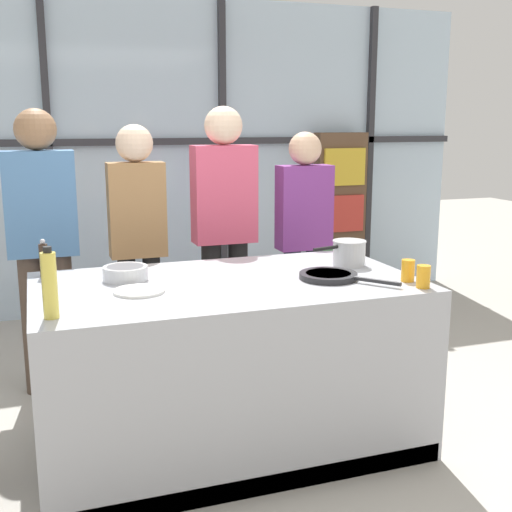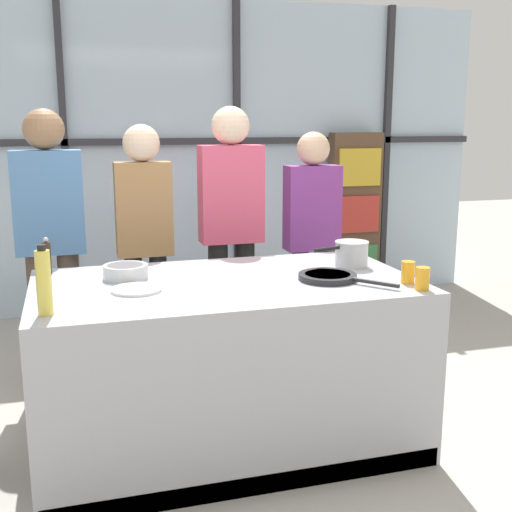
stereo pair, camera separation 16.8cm
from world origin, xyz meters
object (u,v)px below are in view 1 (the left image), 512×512
object	(u,v)px
spectator_far_left	(42,233)
spectator_far_right	(304,230)
saucepan	(349,252)
juice_glass_far	(408,271)
oil_bottle	(50,285)
frying_pan	(330,276)
juice_glass_near	(423,277)
pepper_grinder	(44,259)
mixing_bowl	(125,273)
spectator_center_left	(138,233)
spectator_center_right	(224,221)
white_plate	(139,291)

from	to	relation	value
spectator_far_left	spectator_far_right	size ratio (longest dim) A/B	1.09
saucepan	juice_glass_far	bearing A→B (deg)	-74.85
oil_bottle	frying_pan	bearing A→B (deg)	9.49
juice_glass_near	pepper_grinder	bearing A→B (deg)	154.00
spectator_far_left	mixing_bowl	bearing A→B (deg)	114.49
spectator_center_left	frying_pan	world-z (taller)	spectator_center_left
saucepan	juice_glass_near	world-z (taller)	saucepan
frying_pan	saucepan	bearing A→B (deg)	46.68
pepper_grinder	juice_glass_near	world-z (taller)	pepper_grinder
spectator_center_left	juice_glass_near	size ratio (longest dim) A/B	14.94
spectator_far_left	spectator_center_right	bearing A→B (deg)	-180.00
spectator_center_right	spectator_far_right	size ratio (longest dim) A/B	1.10
juice_glass_near	juice_glass_far	xyz separation A→B (m)	(0.00, 0.14, 0.00)
spectator_far_right	pepper_grinder	size ratio (longest dim) A/B	8.07
spectator_far_right	mixing_bowl	bearing A→B (deg)	31.75
white_plate	frying_pan	bearing A→B (deg)	-3.39
spectator_far_left	frying_pan	bearing A→B (deg)	139.98
spectator_far_left	oil_bottle	distance (m)	1.42
white_plate	pepper_grinder	size ratio (longest dim) A/B	1.22
juice_glass_near	juice_glass_far	bearing A→B (deg)	90.00
spectator_center_right	spectator_far_left	bearing A→B (deg)	0.00
spectator_center_left	saucepan	bearing A→B (deg)	138.88
mixing_bowl	frying_pan	bearing A→B (deg)	-17.85
spectator_far_right	saucepan	size ratio (longest dim) A/B	4.72
juice_glass_near	oil_bottle	bearing A→B (deg)	177.33
white_plate	mixing_bowl	xyz separation A→B (m)	(-0.03, 0.27, 0.03)
juice_glass_far	juice_glass_near	bearing A→B (deg)	-90.00
juice_glass_near	spectator_center_right	bearing A→B (deg)	111.41
spectator_far_left	white_plate	world-z (taller)	spectator_far_left
saucepan	juice_glass_far	xyz separation A→B (m)	(0.12, -0.43, -0.02)
spectator_far_left	pepper_grinder	size ratio (longest dim) A/B	8.79
juice_glass_far	spectator_far_right	bearing A→B (deg)	89.92
spectator_center_left	pepper_grinder	size ratio (longest dim) A/B	8.33
spectator_center_right	saucepan	world-z (taller)	spectator_center_right
spectator_far_left	white_plate	size ratio (longest dim) A/B	7.18
spectator_center_right	juice_glass_far	distance (m)	1.48
spectator_far_left	spectator_center_right	xyz separation A→B (m)	(1.18, 0.00, 0.01)
spectator_center_right	juice_glass_near	xyz separation A→B (m)	(0.59, -1.50, -0.09)
spectator_center_left	juice_glass_near	world-z (taller)	spectator_center_left
mixing_bowl	white_plate	bearing A→B (deg)	-84.24
spectator_center_right	juice_glass_far	xyz separation A→B (m)	(0.59, -1.36, -0.09)
juice_glass_near	juice_glass_far	size ratio (longest dim) A/B	1.00
saucepan	mixing_bowl	bearing A→B (deg)	176.76
spectator_center_left	spectator_far_left	bearing A→B (deg)	0.00
frying_pan	spectator_far_right	bearing A→B (deg)	73.00
white_plate	juice_glass_near	bearing A→B (deg)	-15.56
spectator_far_right	spectator_center_right	bearing A→B (deg)	0.00
mixing_bowl	saucepan	bearing A→B (deg)	-3.24
juice_glass_near	white_plate	bearing A→B (deg)	164.44
spectator_far_left	spectator_far_right	bearing A→B (deg)	-180.00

